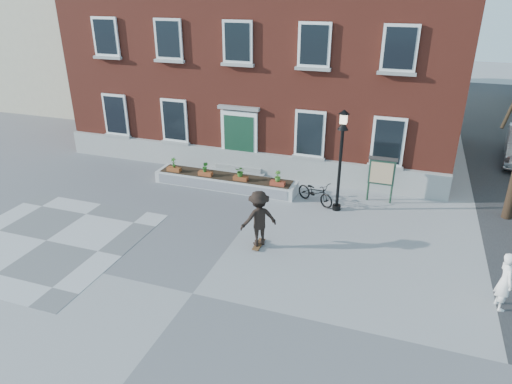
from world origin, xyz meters
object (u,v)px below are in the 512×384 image
at_px(bicycle, 315,192).
at_px(bystander, 505,281).
at_px(lamp_post, 341,147).
at_px(notice_board, 382,172).
at_px(skateboarder, 259,219).

bearing_deg(bicycle, bystander, -98.85).
bearing_deg(lamp_post, notice_board, 41.07).
relative_size(bicycle, notice_board, 0.94).
xyz_separation_m(bicycle, notice_board, (2.38, 0.98, 0.80)).
distance_m(bystander, lamp_post, 7.01).
bearing_deg(notice_board, bicycle, -157.68).
height_order(lamp_post, notice_board, lamp_post).
distance_m(bicycle, skateboarder, 4.03).
height_order(bicycle, bystander, bystander).
bearing_deg(bicycle, notice_board, -38.60).
height_order(notice_board, skateboarder, skateboarder).
bearing_deg(skateboarder, bystander, -7.10).
distance_m(bystander, skateboarder, 7.18).
height_order(bystander, skateboarder, skateboarder).
relative_size(bicycle, bystander, 1.05).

